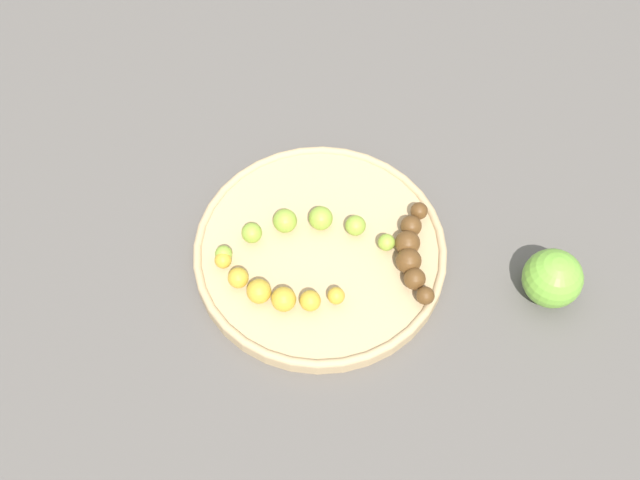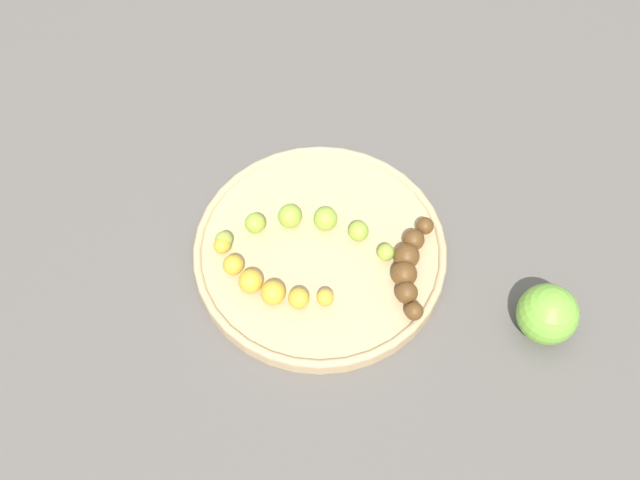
{
  "view_description": "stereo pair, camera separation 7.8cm",
  "coord_description": "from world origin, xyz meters",
  "px_view_note": "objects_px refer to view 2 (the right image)",
  "views": [
    {
      "loc": [
        0.37,
        0.26,
        0.81
      ],
      "look_at": [
        0.0,
        0.0,
        0.04
      ],
      "focal_mm": 43.54,
      "sensor_mm": 36.0,
      "label": 1
    },
    {
      "loc": [
        0.32,
        0.32,
        0.81
      ],
      "look_at": [
        0.0,
        0.0,
        0.04
      ],
      "focal_mm": 43.54,
      "sensor_mm": 36.0,
      "label": 2
    }
  ],
  "objects_px": {
    "banana_green": "(307,225)",
    "apple_green": "(548,314)",
    "fruit_bowl": "(320,251)",
    "banana_spotted": "(265,282)",
    "banana_overripe": "(409,266)"
  },
  "relations": [
    {
      "from": "banana_green",
      "to": "apple_green",
      "type": "xyz_separation_m",
      "value": [
        -0.11,
        0.27,
        0.0
      ]
    },
    {
      "from": "banana_green",
      "to": "apple_green",
      "type": "height_order",
      "value": "apple_green"
    },
    {
      "from": "apple_green",
      "to": "fruit_bowl",
      "type": "bearing_deg",
      "value": -65.28
    },
    {
      "from": "banana_spotted",
      "to": "banana_green",
      "type": "relative_size",
      "value": 0.92
    },
    {
      "from": "banana_spotted",
      "to": "banana_green",
      "type": "distance_m",
      "value": 0.09
    },
    {
      "from": "fruit_bowl",
      "to": "banana_spotted",
      "type": "distance_m",
      "value": 0.08
    },
    {
      "from": "banana_spotted",
      "to": "banana_green",
      "type": "xyz_separation_m",
      "value": [
        -0.09,
        -0.02,
        0.0
      ]
    },
    {
      "from": "fruit_bowl",
      "to": "banana_spotted",
      "type": "relative_size",
      "value": 1.97
    },
    {
      "from": "fruit_bowl",
      "to": "apple_green",
      "type": "bearing_deg",
      "value": 114.72
    },
    {
      "from": "banana_spotted",
      "to": "banana_overripe",
      "type": "distance_m",
      "value": 0.17
    },
    {
      "from": "banana_green",
      "to": "banana_overripe",
      "type": "bearing_deg",
      "value": -109.69
    },
    {
      "from": "fruit_bowl",
      "to": "banana_green",
      "type": "xyz_separation_m",
      "value": [
        -0.01,
        -0.03,
        0.02
      ]
    },
    {
      "from": "fruit_bowl",
      "to": "banana_spotted",
      "type": "xyz_separation_m",
      "value": [
        0.08,
        -0.01,
        0.02
      ]
    },
    {
      "from": "banana_spotted",
      "to": "fruit_bowl",
      "type": "bearing_deg",
      "value": 159.63
    },
    {
      "from": "fruit_bowl",
      "to": "apple_green",
      "type": "height_order",
      "value": "apple_green"
    }
  ]
}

